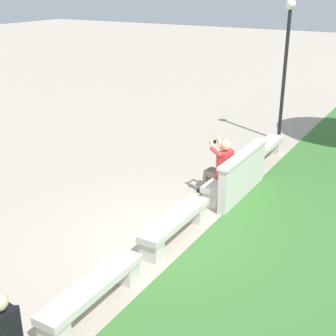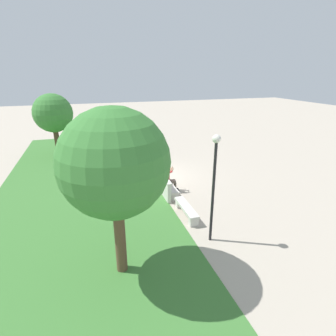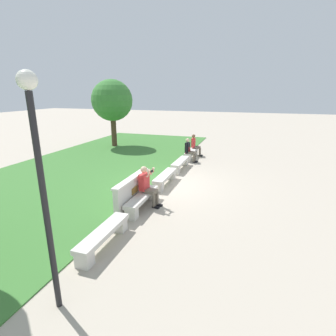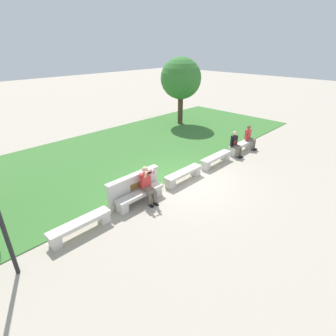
{
  "view_description": "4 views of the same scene",
  "coord_description": "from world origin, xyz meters",
  "px_view_note": "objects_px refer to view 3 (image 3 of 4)",
  "views": [
    {
      "loc": [
        6.46,
        3.69,
        4.34
      ],
      "look_at": [
        -1.0,
        -0.75,
        0.88
      ],
      "focal_mm": 50.0,
      "sensor_mm": 36.0,
      "label": 1
    },
    {
      "loc": [
        -13.77,
        3.69,
        5.8
      ],
      "look_at": [
        -0.75,
        -0.41,
        0.76
      ],
      "focal_mm": 28.0,
      "sensor_mm": 36.0,
      "label": 2
    },
    {
      "loc": [
        -9.48,
        -3.22,
        3.64
      ],
      "look_at": [
        -0.92,
        -0.43,
        1.0
      ],
      "focal_mm": 28.0,
      "sensor_mm": 36.0,
      "label": 3
    },
    {
      "loc": [
        -7.31,
        -6.22,
        5.17
      ],
      "look_at": [
        -1.13,
        -0.22,
        1.05
      ],
      "focal_mm": 28.0,
      "sensor_mm": 36.0,
      "label": 4
    }
  ],
  "objects_px": {
    "bench_end": "(191,153)",
    "backpack": "(188,150)",
    "lamp_post": "(39,166)",
    "person_distant": "(189,149)",
    "bench_main": "(104,235)",
    "bench_near": "(142,199)",
    "bench_mid": "(165,178)",
    "person_companion": "(195,144)",
    "tree_behind_wall": "(112,101)",
    "bench_far": "(180,163)",
    "person_photographer": "(147,184)"
  },
  "relations": [
    {
      "from": "bench_main",
      "to": "tree_behind_wall",
      "type": "relative_size",
      "value": 0.44
    },
    {
      "from": "bench_far",
      "to": "backpack",
      "type": "height_order",
      "value": "backpack"
    },
    {
      "from": "bench_main",
      "to": "tree_behind_wall",
      "type": "height_order",
      "value": "tree_behind_wall"
    },
    {
      "from": "bench_end",
      "to": "person_photographer",
      "type": "distance_m",
      "value": 6.68
    },
    {
      "from": "person_distant",
      "to": "backpack",
      "type": "relative_size",
      "value": 2.94
    },
    {
      "from": "bench_main",
      "to": "backpack",
      "type": "xyz_separation_m",
      "value": [
        8.49,
        0.02,
        0.33
      ]
    },
    {
      "from": "bench_near",
      "to": "person_distant",
      "type": "bearing_deg",
      "value": -0.61
    },
    {
      "from": "person_companion",
      "to": "backpack",
      "type": "height_order",
      "value": "person_companion"
    },
    {
      "from": "person_distant",
      "to": "bench_end",
      "type": "bearing_deg",
      "value": 4.8
    },
    {
      "from": "tree_behind_wall",
      "to": "lamp_post",
      "type": "relative_size",
      "value": 1.12
    },
    {
      "from": "person_distant",
      "to": "person_companion",
      "type": "distance_m",
      "value": 1.41
    },
    {
      "from": "bench_mid",
      "to": "lamp_post",
      "type": "bearing_deg",
      "value": -178.07
    },
    {
      "from": "bench_end",
      "to": "person_distant",
      "type": "xyz_separation_m",
      "value": [
        -0.78,
        -0.07,
        0.37
      ]
    },
    {
      "from": "lamp_post",
      "to": "bench_end",
      "type": "bearing_deg",
      "value": 1.13
    },
    {
      "from": "person_photographer",
      "to": "person_distant",
      "type": "distance_m",
      "value": 5.89
    },
    {
      "from": "bench_end",
      "to": "person_distant",
      "type": "relative_size",
      "value": 1.53
    },
    {
      "from": "bench_mid",
      "to": "lamp_post",
      "type": "xyz_separation_m",
      "value": [
        -6.5,
        -0.22,
        2.27
      ]
    },
    {
      "from": "lamp_post",
      "to": "bench_main",
      "type": "bearing_deg",
      "value": 6.71
    },
    {
      "from": "bench_end",
      "to": "tree_behind_wall",
      "type": "relative_size",
      "value": 0.44
    },
    {
      "from": "bench_near",
      "to": "bench_mid",
      "type": "relative_size",
      "value": 1.0
    },
    {
      "from": "bench_near",
      "to": "bench_end",
      "type": "relative_size",
      "value": 1.0
    },
    {
      "from": "bench_near",
      "to": "bench_end",
      "type": "bearing_deg",
      "value": 0.0
    },
    {
      "from": "bench_end",
      "to": "lamp_post",
      "type": "relative_size",
      "value": 0.49
    },
    {
      "from": "bench_main",
      "to": "backpack",
      "type": "height_order",
      "value": "backpack"
    },
    {
      "from": "bench_mid",
      "to": "person_photographer",
      "type": "distance_m",
      "value": 2.09
    },
    {
      "from": "bench_main",
      "to": "bench_end",
      "type": "distance_m",
      "value": 9.27
    },
    {
      "from": "bench_mid",
      "to": "bench_near",
      "type": "bearing_deg",
      "value": 180.0
    },
    {
      "from": "bench_near",
      "to": "person_distant",
      "type": "height_order",
      "value": "person_distant"
    },
    {
      "from": "bench_far",
      "to": "bench_end",
      "type": "xyz_separation_m",
      "value": [
        2.32,
        0.0,
        0.0
      ]
    },
    {
      "from": "tree_behind_wall",
      "to": "bench_end",
      "type": "bearing_deg",
      "value": -105.96
    },
    {
      "from": "person_photographer",
      "to": "person_distant",
      "type": "relative_size",
      "value": 1.05
    },
    {
      "from": "bench_end",
      "to": "lamp_post",
      "type": "distance_m",
      "value": 11.36
    },
    {
      "from": "bench_end",
      "to": "backpack",
      "type": "height_order",
      "value": "backpack"
    },
    {
      "from": "bench_main",
      "to": "bench_mid",
      "type": "distance_m",
      "value": 4.63
    },
    {
      "from": "tree_behind_wall",
      "to": "bench_main",
      "type": "bearing_deg",
      "value": -151.98
    },
    {
      "from": "person_distant",
      "to": "lamp_post",
      "type": "relative_size",
      "value": 0.32
    },
    {
      "from": "bench_main",
      "to": "bench_near",
      "type": "bearing_deg",
      "value": 0.0
    },
    {
      "from": "person_photographer",
      "to": "person_companion",
      "type": "distance_m",
      "value": 7.3
    },
    {
      "from": "person_photographer",
      "to": "person_distant",
      "type": "bearing_deg",
      "value": 0.1
    },
    {
      "from": "bench_near",
      "to": "lamp_post",
      "type": "distance_m",
      "value": 4.76
    },
    {
      "from": "bench_mid",
      "to": "backpack",
      "type": "relative_size",
      "value": 4.52
    },
    {
      "from": "bench_end",
      "to": "bench_mid",
      "type": "bearing_deg",
      "value": 180.0
    },
    {
      "from": "person_photographer",
      "to": "lamp_post",
      "type": "bearing_deg",
      "value": -178.16
    },
    {
      "from": "bench_near",
      "to": "lamp_post",
      "type": "height_order",
      "value": "lamp_post"
    },
    {
      "from": "bench_main",
      "to": "bench_end",
      "type": "height_order",
      "value": "same"
    },
    {
      "from": "backpack",
      "to": "lamp_post",
      "type": "xyz_separation_m",
      "value": [
        -10.36,
        -0.24,
        1.94
      ]
    },
    {
      "from": "person_distant",
      "to": "bench_far",
      "type": "bearing_deg",
      "value": 177.54
    },
    {
      "from": "bench_mid",
      "to": "bench_end",
      "type": "relative_size",
      "value": 1.0
    },
    {
      "from": "bench_main",
      "to": "bench_near",
      "type": "distance_m",
      "value": 2.32
    },
    {
      "from": "lamp_post",
      "to": "tree_behind_wall",
      "type": "bearing_deg",
      "value": 25.26
    }
  ]
}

